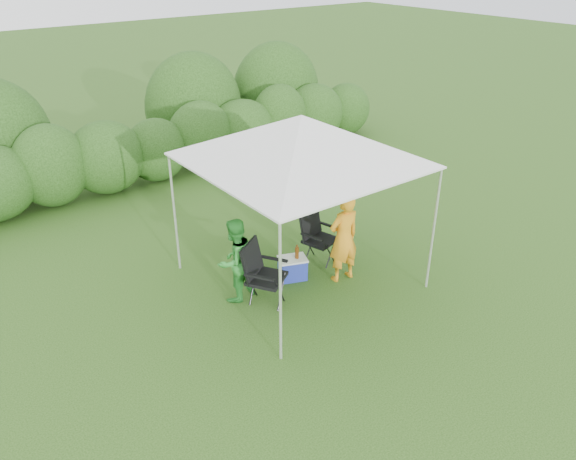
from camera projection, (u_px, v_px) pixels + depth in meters
ground at (318, 290)px, 9.25m from camera, size 70.00×70.00×0.00m
hedge at (156, 147)px, 13.13m from camera, size 13.47×1.53×1.80m
canopy at (301, 139)px, 8.47m from camera, size 3.10×3.10×2.83m
chair_right at (316, 233)px, 9.88m from camera, size 0.69×0.66×0.96m
chair_left at (261, 270)px, 8.69m from camera, size 0.81×0.79×1.03m
man at (344, 238)px, 9.22m from camera, size 0.59×0.41×1.56m
woman at (235, 260)px, 8.74m from camera, size 0.78×0.68×1.39m
cooler at (293, 268)px, 9.49m from camera, size 0.56×0.48×0.39m
bottle at (297, 251)px, 9.35m from camera, size 0.07×0.07×0.25m
lawn_toy at (345, 162)px, 14.23m from camera, size 0.54×0.45×0.27m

